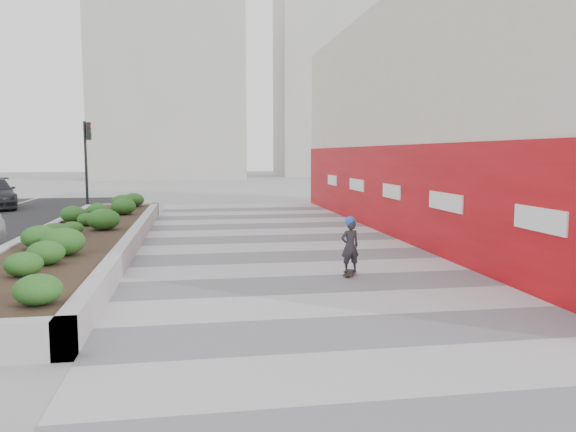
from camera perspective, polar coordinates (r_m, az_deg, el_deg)
The scene contains 9 objects.
ground at distance 10.14m, azimuth 4.63°, elevation -9.25°, with size 160.00×160.00×0.00m, color gray.
walkway at distance 12.99m, azimuth 1.40°, elevation -5.74°, with size 8.00×36.00×0.01m, color #A8A8AD.
building at distance 20.73m, azimuth 17.70°, elevation 9.51°, with size 6.04×24.08×8.00m.
planter at distance 16.92m, azimuth -19.94°, elevation -1.87°, with size 3.00×18.00×0.90m.
traffic_signal_near at distance 27.40m, azimuth -19.73°, elevation 6.05°, with size 0.33×0.28×4.20m.
distant_bldg_north_l at distance 64.93m, azimuth -11.99°, elevation 12.64°, with size 16.00×12.00×20.00m, color #ADAAA3.
distant_bldg_north_r at distance 72.22m, azimuth 4.70°, elevation 13.70°, with size 14.00×10.00×24.00m, color #ADAAA3.
manhole_cover at distance 13.09m, azimuth 3.56°, elevation -5.66°, with size 0.44×0.44×0.01m, color #595654.
skateboarder at distance 12.61m, azimuth 6.31°, elevation -3.00°, with size 0.48×0.74×1.34m.
Camera 1 is at (-2.40, -9.47, 2.72)m, focal length 35.00 mm.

